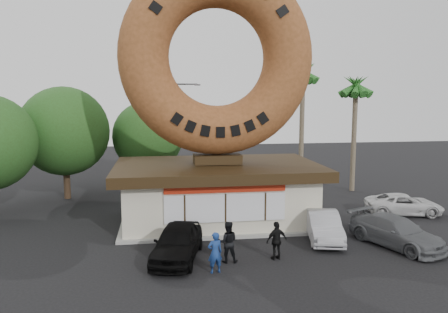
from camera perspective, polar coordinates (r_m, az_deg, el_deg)
name	(u,v)px	position (r m, az deg, el deg)	size (l,w,h in m)	color
ground	(236,260)	(19.27, 1.53, -13.37)	(90.00, 90.00, 0.00)	black
donut_shop	(217,190)	(24.44, -0.88, -4.45)	(11.20, 7.20, 3.80)	beige
giant_donut	(217,58)	(23.98, -0.92, 12.80)	(10.49, 10.49, 2.67)	#9A562D
tree_west	(64,131)	(31.43, -20.12, 3.12)	(6.00, 6.00, 7.65)	#473321
tree_mid	(148,137)	(32.84, -9.92, 2.58)	(5.20, 5.20, 6.63)	#473321
palm_near	(303,77)	(33.45, 10.28, 10.20)	(2.60, 2.60, 9.75)	#726651
palm_far	(356,89)	(33.33, 16.84, 8.40)	(2.60, 2.60, 8.75)	#726651
street_lamp	(176,129)	(33.81, -6.25, 3.58)	(2.11, 0.20, 8.00)	#59595E
person_left	(215,253)	(17.72, -1.18, -12.43)	(0.61, 0.40, 1.67)	navy
person_center	(228,242)	(18.77, 0.48, -11.09)	(0.86, 0.67, 1.77)	black
person_right	(277,241)	(19.22, 6.89, -10.85)	(0.98, 0.41, 1.67)	black
car_black	(177,242)	(19.24, -6.13, -11.06)	(1.78, 4.43, 1.51)	black
car_silver	(323,226)	(22.16, 12.86, -8.83)	(1.46, 4.18, 1.38)	#A0A1A5
car_grey	(396,232)	(22.25, 21.56, -9.13)	(1.93, 4.74, 1.37)	slate
car_white	(404,204)	(28.23, 22.46, -5.78)	(2.03, 4.40, 1.22)	silver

